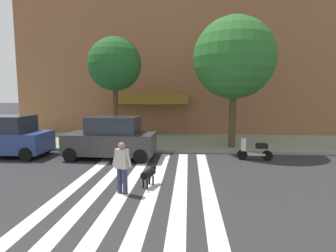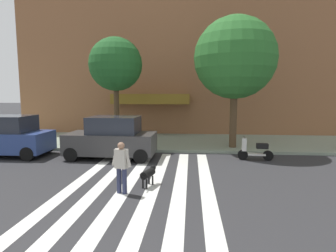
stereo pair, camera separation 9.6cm
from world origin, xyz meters
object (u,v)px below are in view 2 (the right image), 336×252
Objects in this scene: parked_scooter at (255,150)px; street_tree_middle at (235,58)px; parked_car_near_curb at (5,137)px; street_tree_nearest at (116,65)px; parked_car_behind_first at (112,138)px; pedestrian_dog_walker at (121,165)px; dog_on_leash at (149,173)px.

street_tree_middle reaches higher than parked_scooter.
parked_scooter is at bearing 0.45° from parked_car_near_curb.
street_tree_middle is (6.69, -0.40, 0.25)m from street_tree_nearest.
street_tree_nearest is at bearing 100.62° from parked_car_behind_first.
street_tree_nearest reaches higher than parked_car_near_curb.
street_tree_nearest is at bearing 106.21° from pedestrian_dog_walker.
parked_scooter is at bearing 0.82° from parked_car_behind_first.
parked_car_behind_first is (5.50, -0.00, -0.00)m from parked_car_near_curb.
pedestrian_dog_walker is 1.16m from dog_on_leash.
pedestrian_dog_walker is at bearing -137.29° from parked_scooter.
street_tree_nearest is 8.61m from dog_on_leash.
street_tree_middle is at bearing 59.81° from dog_on_leash.
parked_car_near_curb reaches higher than parked_scooter.
street_tree_middle is at bearing 22.19° from parked_car_behind_first.
street_tree_middle reaches higher than street_tree_nearest.
pedestrian_dog_walker is at bearing -70.47° from parked_car_behind_first.
street_tree_nearest is at bearing 176.60° from street_tree_middle.
parked_car_near_curb is at bearing -167.85° from street_tree_middle.
parked_scooter is 5.19m from street_tree_middle.
parked_car_near_curb reaches higher than dog_on_leash.
street_tree_nearest reaches higher than pedestrian_dog_walker.
parked_scooter is 6.00m from dog_on_leash.
parked_scooter is at bearing 42.71° from pedestrian_dog_walker.
parked_car_behind_first is 2.60× the size of pedestrian_dog_walker.
parked_car_near_curb is at bearing 153.51° from dog_on_leash.
dog_on_leash is (0.73, 0.75, -0.48)m from pedestrian_dog_walker.
parked_scooter is 0.26× the size of street_tree_nearest.
street_tree_nearest is (-0.54, 2.90, 3.80)m from parked_car_behind_first.
parked_car_behind_first is at bearing 121.36° from dog_on_leash.
parked_car_near_curb is at bearing 146.78° from pedestrian_dog_walker.
street_tree_nearest is 6.07× the size of dog_on_leash.
street_tree_middle is 8.75m from dog_on_leash.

